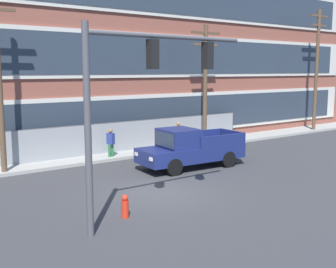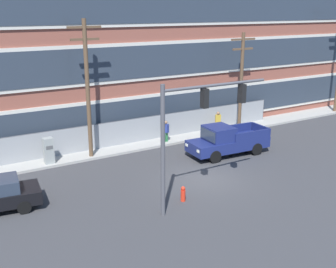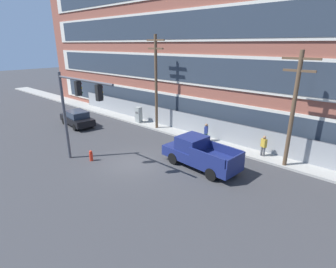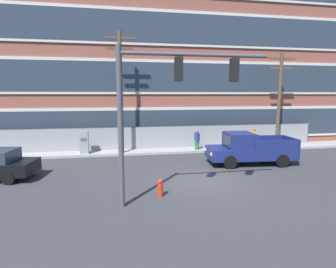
# 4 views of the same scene
# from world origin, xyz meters

# --- Properties ---
(ground_plane) EXTENTS (160.00, 160.00, 0.00)m
(ground_plane) POSITION_xyz_m (0.00, 0.00, 0.00)
(ground_plane) COLOR #38383A
(sidewalk_building_side) EXTENTS (80.00, 2.15, 0.16)m
(sidewalk_building_side) POSITION_xyz_m (0.00, 7.22, 0.08)
(sidewalk_building_side) COLOR #9E9B93
(sidewalk_building_side) RESTS_ON ground
(brick_mill_building) EXTENTS (53.57, 11.09, 18.73)m
(brick_mill_building) POSITION_xyz_m (0.31, 13.55, 9.38)
(brick_mill_building) COLOR brown
(brick_mill_building) RESTS_ON ground
(chain_link_fence) EXTENTS (29.52, 0.06, 1.88)m
(chain_link_fence) POSITION_xyz_m (-3.04, 7.71, 0.96)
(chain_link_fence) COLOR gray
(chain_link_fence) RESTS_ON ground
(traffic_signal_mast) EXTENTS (5.87, 0.43, 6.13)m
(traffic_signal_mast) POSITION_xyz_m (-2.46, -2.46, 4.37)
(traffic_signal_mast) COLOR #4C4C51
(traffic_signal_mast) RESTS_ON ground
(pickup_truck_navy) EXTENTS (5.55, 2.36, 2.00)m
(pickup_truck_navy) POSITION_xyz_m (3.66, 2.62, 0.95)
(pickup_truck_navy) COLOR navy
(pickup_truck_navy) RESTS_ON ground
(sedan_black) EXTENTS (4.71, 2.39, 1.56)m
(sedan_black) POSITION_xyz_m (-10.84, 2.03, 0.80)
(sedan_black) COLOR black
(sedan_black) RESTS_ON ground
(utility_pole_near_corner) EXTENTS (2.09, 0.26, 8.66)m
(utility_pole_near_corner) POSITION_xyz_m (-4.15, 6.56, 4.73)
(utility_pole_near_corner) COLOR brown
(utility_pole_near_corner) RESTS_ON ground
(utility_pole_midblock) EXTENTS (2.20, 0.26, 7.53)m
(utility_pole_midblock) POSITION_xyz_m (7.98, 6.43, 4.17)
(utility_pole_midblock) COLOR brown
(utility_pole_midblock) RESTS_ON ground
(electrical_cabinet) EXTENTS (0.57, 0.52, 1.76)m
(electrical_cabinet) POSITION_xyz_m (-6.80, 6.65, 0.88)
(electrical_cabinet) COLOR #939993
(electrical_cabinet) RESTS_ON ground
(pedestrian_near_cabinet) EXTENTS (0.46, 0.38, 1.69)m
(pedestrian_near_cabinet) POSITION_xyz_m (6.26, 6.89, 0.97)
(pedestrian_near_cabinet) COLOR #4C4C51
(pedestrian_near_cabinet) RESTS_ON ground
(pedestrian_by_fence) EXTENTS (0.37, 0.46, 1.69)m
(pedestrian_by_fence) POSITION_xyz_m (1.47, 6.66, 0.97)
(pedestrian_by_fence) COLOR #236B38
(pedestrian_by_fence) RESTS_ON ground
(fire_hydrant) EXTENTS (0.24, 0.24, 0.78)m
(fire_hydrant) POSITION_xyz_m (-2.54, -1.71, 0.38)
(fire_hydrant) COLOR red
(fire_hydrant) RESTS_ON ground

